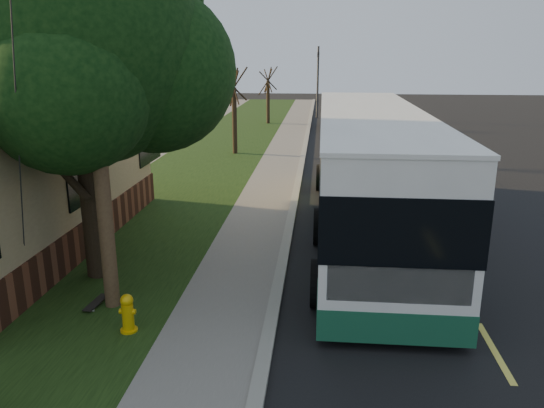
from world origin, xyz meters
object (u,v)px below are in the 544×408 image
Objects in this scene: dumpster at (38,179)px; transit_bus at (369,169)px; traffic_signal at (318,77)px; distant_car at (339,116)px; utility_pole at (92,77)px; bare_tree_far at (268,96)px; bare_tree_near at (234,112)px; leafy_tree at (83,47)px; skateboard_main at (96,303)px; fire_hydrant at (128,313)px.

transit_bus is at bearing -13.14° from dumpster.
traffic_signal is at bearing 69.09° from dumpster.
utility_pole is at bearing -108.03° from distant_car.
transit_bus is at bearing -86.42° from traffic_signal.
traffic_signal is (3.50, 4.00, 1.16)m from bare_tree_far.
bare_tree_near is at bearing 116.05° from transit_bus.
bare_tree_near reaches higher than dumpster.
leafy_tree is at bearing -150.56° from transit_bus.
traffic_signal is 1.12× the size of distant_car.
dumpster is at bearing 124.43° from skateboard_main.
bare_tree_far is 0.73× the size of traffic_signal.
skateboard_main is at bearing 137.36° from fire_hydrant.
leafy_tree is 1.94× the size of bare_tree_far.
fire_hydrant is at bearing -54.62° from utility_pole.
leafy_tree reaches higher than traffic_signal.
distant_car is at bearing 90.54° from transit_bus.
bare_tree_far is (0.50, 12.00, -0.15)m from bare_tree_near.
bare_tree_near is (0.67, 15.35, -3.02)m from leafy_tree.
traffic_signal is 6.56m from distant_car.
fire_hydrant is 0.15× the size of distant_car.
utility_pole is 10.55m from dumpster.
bare_tree_far reaches higher than distant_car.
dumpster is (-9.59, -25.09, -2.44)m from traffic_signal.
bare_tree_near reaches higher than skateboard_main.
skateboard_main is 27.71m from distant_car.
fire_hydrant is 8.05m from transit_bus.
bare_tree_far is at bearing 87.55° from leafy_tree.
skateboard_main is (0.54, -1.70, -5.04)m from leafy_tree.
leafy_tree is 1.81× the size of bare_tree_near.
bare_tree_near is at bearing 87.50° from leafy_tree.
bare_tree_near is 10.77m from dumpster.
fire_hydrant is 34.25m from traffic_signal.
bare_tree_near is at bearing -125.68° from distant_car.
skateboard_main is at bearing -91.25° from bare_tree_far.
utility_pole is 0.69× the size of transit_bus.
fire_hydrant is 4.37m from utility_pole.
bare_tree_far is 2.52× the size of dumpster.
traffic_signal is 26.97m from dumpster.
bare_tree_near is 0.33× the size of transit_bus.
bare_tree_near is 0.78× the size of traffic_signal.
utility_pole is 4.52m from skateboard_main.
leafy_tree is 9.75× the size of skateboard_main.
dumpster is (-6.09, -21.09, -1.28)m from bare_tree_far.
bare_tree_near is (-0.19, 17.01, -2.48)m from utility_pole.
leafy_tree reaches higher than distant_car.
fire_hydrant is 11.02m from dumpster.
utility_pole is at bearing 7.40° from skateboard_main.
bare_tree_far is (1.17, 27.35, -3.16)m from leafy_tree.
fire_hydrant is at bearing -87.14° from bare_tree_near.
skateboard_main is at bearing -55.57° from dumpster.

